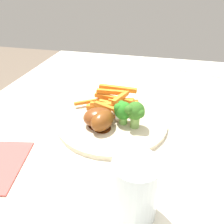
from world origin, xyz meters
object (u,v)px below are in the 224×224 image
(dining_table, at_px, (111,170))
(fork, at_px, (202,74))
(dinner_plate, at_px, (112,121))
(broccoli_floret_middle, at_px, (123,110))
(carrot_fries_pile, at_px, (111,100))
(broccoli_floret_front, at_px, (136,112))
(chicken_drumstick_near, at_px, (104,120))
(water_glass, at_px, (135,190))
(chicken_drumstick_far, at_px, (101,117))

(dining_table, relative_size, fork, 6.45)
(dining_table, relative_size, dinner_plate, 4.50)
(dining_table, height_order, dinner_plate, dinner_plate)
(broccoli_floret_middle, bearing_deg, dining_table, -20.44)
(carrot_fries_pile, height_order, fork, carrot_fries_pile)
(broccoli_floret_front, relative_size, chicken_drumstick_near, 0.55)
(broccoli_floret_front, height_order, water_glass, water_glass)
(dining_table, distance_m, fork, 0.52)
(carrot_fries_pile, relative_size, fork, 0.86)
(water_glass, bearing_deg, dining_table, -155.80)
(chicken_drumstick_far, bearing_deg, chicken_drumstick_near, 46.97)
(broccoli_floret_middle, relative_size, carrot_fries_pile, 0.35)
(chicken_drumstick_near, bearing_deg, fork, 148.76)
(water_glass, bearing_deg, chicken_drumstick_near, -152.67)
(chicken_drumstick_near, relative_size, chicken_drumstick_far, 0.92)
(dinner_plate, height_order, chicken_drumstick_near, chicken_drumstick_near)
(dinner_plate, xyz_separation_m, chicken_drumstick_near, (0.04, -0.01, 0.03))
(dinner_plate, bearing_deg, broccoli_floret_front, 69.59)
(dining_table, distance_m, chicken_drumstick_near, 0.14)
(carrot_fries_pile, distance_m, chicken_drumstick_far, 0.09)
(chicken_drumstick_near, bearing_deg, carrot_fries_pile, -177.39)
(fork, distance_m, water_glass, 0.65)
(dining_table, bearing_deg, chicken_drumstick_far, -130.92)
(fork, bearing_deg, chicken_drumstick_near, -104.89)
(chicken_drumstick_near, height_order, water_glass, water_glass)
(carrot_fries_pile, height_order, chicken_drumstick_near, carrot_fries_pile)
(broccoli_floret_front, relative_size, chicken_drumstick_far, 0.51)
(dinner_plate, bearing_deg, water_glass, 21.02)
(dinner_plate, xyz_separation_m, fork, (-0.39, 0.25, -0.00))
(broccoli_floret_front, bearing_deg, dinner_plate, -110.41)
(chicken_drumstick_far, bearing_deg, carrot_fries_pile, 176.38)
(fork, bearing_deg, broccoli_floret_front, -98.44)
(dinner_plate, relative_size, broccoli_floret_middle, 4.82)
(broccoli_floret_front, bearing_deg, broccoli_floret_middle, -110.00)
(broccoli_floret_front, xyz_separation_m, chicken_drumstick_near, (0.02, -0.07, -0.02))
(dinner_plate, bearing_deg, broccoli_floret_middle, 69.13)
(broccoli_floret_front, bearing_deg, dining_table, -54.55)
(dining_table, relative_size, broccoli_floret_front, 18.86)
(chicken_drumstick_far, height_order, fork, chicken_drumstick_far)
(chicken_drumstick_near, height_order, fork, chicken_drumstick_near)
(dinner_plate, relative_size, water_glass, 2.60)
(broccoli_floret_front, relative_size, carrot_fries_pile, 0.40)
(dinner_plate, relative_size, chicken_drumstick_near, 2.32)
(chicken_drumstick_near, bearing_deg, broccoli_floret_middle, 127.33)
(chicken_drumstick_near, xyz_separation_m, chicken_drumstick_far, (-0.01, -0.01, -0.00))
(broccoli_floret_middle, distance_m, water_glass, 0.23)
(dinner_plate, distance_m, chicken_drumstick_near, 0.05)
(carrot_fries_pile, bearing_deg, broccoli_floret_middle, 33.48)
(fork, height_order, water_glass, water_glass)
(broccoli_floret_front, height_order, broccoli_floret_middle, broccoli_floret_front)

